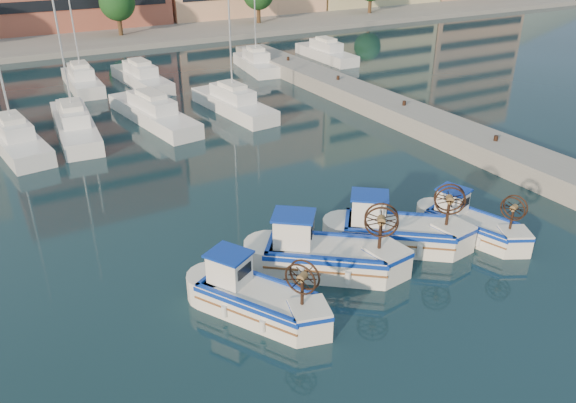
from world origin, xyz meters
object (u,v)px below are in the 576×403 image
object	(u,v)px
fishing_boat_c	(395,229)
fishing_boat_d	(470,222)
fishing_boat_b	(323,253)
fishing_boat_a	(254,296)

from	to	relation	value
fishing_boat_c	fishing_boat_d	bearing A→B (deg)	-67.03
fishing_boat_d	fishing_boat_b	bearing A→B (deg)	155.97
fishing_boat_a	fishing_boat_b	bearing A→B (deg)	-13.13
fishing_boat_a	fishing_boat_b	distance (m)	3.69
fishing_boat_c	fishing_boat_d	xyz separation A→B (m)	(3.44, -0.94, -0.14)
fishing_boat_b	fishing_boat_d	distance (m)	7.16
fishing_boat_c	fishing_boat_b	bearing A→B (deg)	129.90
fishing_boat_a	fishing_boat_d	bearing A→B (deg)	-28.66
fishing_boat_b	fishing_boat_c	xyz separation A→B (m)	(3.66, 0.11, -0.03)
fishing_boat_b	fishing_boat_d	xyz separation A→B (m)	(7.11, -0.83, -0.17)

